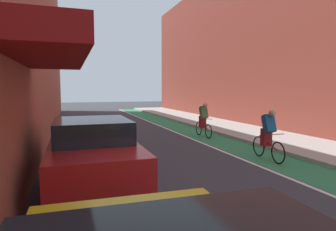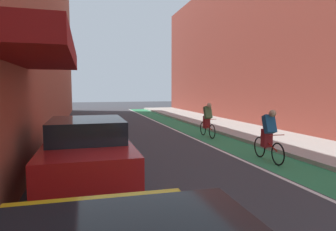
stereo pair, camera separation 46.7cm
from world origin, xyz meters
TOP-DOWN VIEW (x-y plane):
  - ground_plane at (0.00, 14.22)m, footprint 80.17×80.17m
  - bike_lane_paint at (2.92, 16.22)m, footprint 1.60×36.44m
  - lane_divider_stripe at (2.02, 16.22)m, footprint 0.12×36.44m
  - sidewalk_right at (5.37, 16.22)m, footprint 3.30×36.44m
  - building_facade_left at (-5.52, 16.21)m, footprint 4.15×36.44m
  - building_facade_right at (8.22, 18.22)m, footprint 2.40×32.44m
  - parked_sedan_red at (-2.67, 9.51)m, footprint 1.98×4.80m
  - cyclist_mid at (2.75, 9.90)m, footprint 0.48×1.72m
  - cyclist_trailing at (2.79, 14.63)m, footprint 0.48×1.70m

SIDE VIEW (x-z plane):
  - ground_plane at x=0.00m, z-range 0.00..0.00m
  - bike_lane_paint at x=2.92m, z-range 0.00..0.00m
  - lane_divider_stripe at x=2.02m, z-range 0.00..0.00m
  - sidewalk_right at x=5.37m, z-range 0.00..0.14m
  - parked_sedan_red at x=-2.67m, z-range 0.02..1.55m
  - cyclist_trailing at x=2.79m, z-range 0.04..1.65m
  - cyclist_mid at x=2.75m, z-range 0.04..1.66m
  - building_facade_right at x=8.22m, z-range 0.00..10.53m
  - building_facade_left at x=-5.52m, z-range 0.00..11.30m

